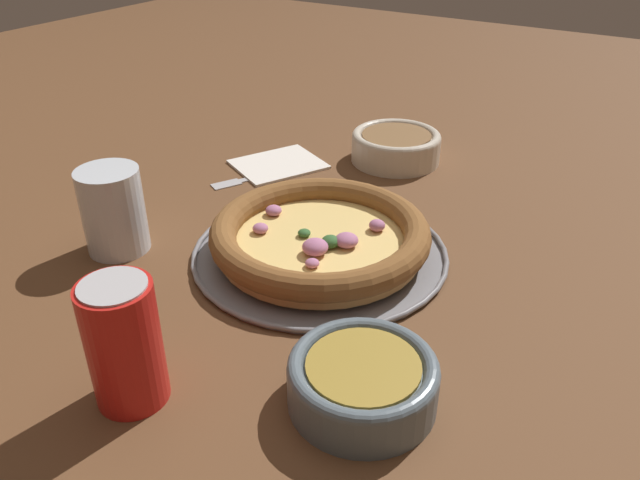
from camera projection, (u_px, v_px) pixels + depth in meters
name	position (u px, v px, depth m)	size (l,w,h in m)	color
ground_plane	(320.00, 256.00, 0.79)	(3.00, 3.00, 0.00)	brown
pizza_tray	(320.00, 253.00, 0.78)	(0.32, 0.32, 0.01)	gray
pizza	(320.00, 236.00, 0.77)	(0.27, 0.27, 0.04)	tan
bowl_near	(363.00, 380.00, 0.56)	(0.14, 0.14, 0.05)	slate
bowl_far	(396.00, 145.00, 1.03)	(0.15, 0.15, 0.05)	beige
drinking_cup	(113.00, 211.00, 0.78)	(0.08, 0.08, 0.11)	silver
napkin	(278.00, 163.00, 1.03)	(0.16, 0.17, 0.01)	white
fork	(255.00, 177.00, 0.99)	(0.09, 0.15, 0.00)	#B7B7BC
beverage_can	(124.00, 344.00, 0.54)	(0.07, 0.07, 0.12)	red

